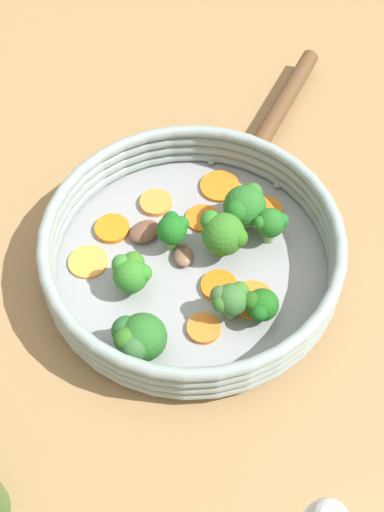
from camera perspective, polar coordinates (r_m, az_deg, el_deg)
ground_plane at (r=0.75m, az=0.00°, el=-1.08°), size 4.00×4.00×0.00m
skillet at (r=0.75m, az=0.00°, el=-0.87°), size 0.30×0.30×0.01m
skillet_rim_wall at (r=0.72m, az=0.00°, el=0.50°), size 0.31×0.31×0.05m
skillet_handle at (r=0.89m, az=7.16°, el=11.79°), size 0.20×0.06×0.02m
skillet_rivet_left at (r=0.81m, az=6.84°, el=5.67°), size 0.01×0.01×0.01m
skillet_rivet_right at (r=0.83m, az=1.57°, el=7.59°), size 0.01×0.01×0.01m
carrot_slice_0 at (r=0.78m, az=0.84°, el=3.05°), size 0.05×0.05×0.00m
carrot_slice_1 at (r=0.70m, az=0.95°, el=-5.81°), size 0.04×0.04×0.01m
carrot_slice_2 at (r=0.81m, az=2.24°, el=5.59°), size 0.06×0.06×0.00m
carrot_slice_3 at (r=0.79m, az=-2.91°, el=4.29°), size 0.05×0.05×0.01m
carrot_slice_4 at (r=0.77m, az=-6.41°, el=2.20°), size 0.05×0.05×0.01m
carrot_slice_5 at (r=0.73m, az=2.18°, el=-2.43°), size 0.05×0.05×0.01m
carrot_slice_6 at (r=0.79m, az=5.89°, el=3.64°), size 0.05×0.05×0.01m
carrot_slice_7 at (r=0.75m, az=-8.32°, el=-0.46°), size 0.05×0.05×0.00m
carrot_slice_8 at (r=0.72m, az=4.99°, el=-3.33°), size 0.06×0.06×0.00m
carrot_slice_9 at (r=0.80m, az=4.53°, el=4.47°), size 0.04×0.04×0.00m
broccoli_floret_0 at (r=0.70m, az=5.49°, el=-3.97°), size 0.04×0.04×0.04m
broccoli_floret_1 at (r=0.69m, az=3.05°, el=-3.46°), size 0.04×0.04×0.05m
broccoli_floret_2 at (r=0.75m, az=6.25°, el=2.66°), size 0.03×0.04×0.04m
broccoli_floret_3 at (r=0.67m, az=-4.36°, el=-6.55°), size 0.05×0.05×0.05m
broccoli_floret_4 at (r=0.75m, az=4.22°, el=3.99°), size 0.06×0.05×0.05m
broccoli_floret_5 at (r=0.74m, az=-1.56°, el=2.25°), size 0.03×0.03×0.04m
broccoli_floret_6 at (r=0.73m, az=2.54°, el=1.79°), size 0.04×0.05×0.06m
broccoli_floret_7 at (r=0.71m, az=-4.90°, el=-1.32°), size 0.04×0.04×0.04m
mushroom_piece_0 at (r=0.76m, az=-3.61°, el=2.16°), size 0.04×0.04×0.01m
mushroom_piece_1 at (r=0.74m, az=-0.80°, el=-0.11°), size 0.03×0.03×0.01m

